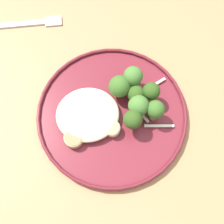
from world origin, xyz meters
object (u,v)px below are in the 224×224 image
Objects in this scene: broccoli_floret_right_tilted at (133,120)px; broccoli_floret_center_pile at (120,87)px; seared_scallop_rear_pale at (81,107)px; dinner_fork at (23,24)px; seared_scallop_tiny_bay at (100,111)px; broccoli_floret_small_sprig at (139,106)px; broccoli_floret_near_rim at (151,92)px; seared_scallop_center_golden at (99,101)px; seared_scallop_front_small at (74,138)px; broccoli_floret_tall_stalk at (155,110)px; seared_scallop_left_edge at (112,127)px; broccoli_floret_left_leaning at (133,77)px; dinner_plate at (112,114)px; seared_scallop_half_hidden at (72,123)px; broccoli_floret_front_edge at (136,94)px.

broccoli_floret_center_pile is at bearing -76.54° from broccoli_floret_right_tilted.
dinner_fork is (0.12, -0.22, -0.02)m from seared_scallop_rear_pale.
broccoli_floret_right_tilted is at bearing 150.75° from seared_scallop_tiny_bay.
seared_scallop_tiny_bay is 0.38× the size of broccoli_floret_small_sprig.
broccoli_floret_center_pile is at bearing -160.14° from seared_scallop_rear_pale.
seared_scallop_center_golden is at bearing -0.75° from broccoli_floret_near_rim.
seared_scallop_rear_pale and seared_scallop_tiny_bay have the same top height.
seared_scallop_front_small is 0.16m from broccoli_floret_tall_stalk.
seared_scallop_left_edge is (-0.02, 0.06, 0.00)m from seared_scallop_center_golden.
broccoli_floret_left_leaning is 0.06m from broccoli_floret_small_sprig.
broccoli_floret_right_tilted reaches higher than dinner_plate.
dinner_fork is at bearing -56.05° from seared_scallop_tiny_bay.
broccoli_floret_right_tilted is (0.01, 0.09, -0.00)m from broccoli_floret_left_leaning.
seared_scallop_left_edge is at bearing 123.51° from dinner_fork.
seared_scallop_half_hidden is 0.15× the size of dinner_fork.
broccoli_floret_right_tilted is (-0.11, 0.01, 0.03)m from seared_scallop_half_hidden.
seared_scallop_half_hidden is at bearing -6.45° from broccoli_floret_right_tilted.
broccoli_floret_tall_stalk is (-0.00, 0.04, 0.00)m from broccoli_floret_near_rim.
seared_scallop_front_small is at bearing 29.59° from broccoli_floret_front_edge.
broccoli_floret_center_pile is (-0.04, -0.02, 0.02)m from seared_scallop_center_golden.
seared_scallop_rear_pale reaches higher than dinner_fork.
broccoli_floret_center_pile is (-0.08, -0.03, 0.02)m from seared_scallop_rear_pale.
seared_scallop_rear_pale is at bearing -122.87° from seared_scallop_half_hidden.
seared_scallop_left_edge is (0.00, 0.03, 0.01)m from dinner_plate.
seared_scallop_half_hidden is 0.61× the size of broccoli_floret_front_edge.
seared_scallop_front_small is at bearing 11.40° from seared_scallop_left_edge.
dinner_fork is (0.10, -0.25, -0.02)m from seared_scallop_half_hidden.
dinner_plate is at bearing 17.60° from broccoli_floret_near_rim.
broccoli_floret_left_leaning reaches higher than broccoli_floret_tall_stalk.
broccoli_floret_small_sprig reaches higher than seared_scallop_left_edge.
broccoli_floret_small_sprig is 0.03m from broccoli_floret_right_tilted.
broccoli_floret_front_edge is (-0.05, -0.02, 0.03)m from dinner_plate.
seared_scallop_rear_pale is at bearing -24.86° from broccoli_floret_right_tilted.
broccoli_floret_center_pile reaches higher than seared_scallop_center_golden.
seared_scallop_half_hidden is at bearing 19.64° from seared_scallop_tiny_bay.
seared_scallop_tiny_bay is 0.41× the size of broccoli_floret_right_tilted.
seared_scallop_tiny_bay is 1.05× the size of seared_scallop_center_golden.
broccoli_floret_center_pile is at bearing -136.86° from seared_scallop_tiny_bay.
seared_scallop_front_small is at bearing 43.11° from broccoli_floret_center_pile.
seared_scallop_half_hidden is 0.50× the size of broccoli_floret_right_tilted.
broccoli_floret_center_pile is at bearing -30.22° from broccoli_floret_front_edge.
broccoli_floret_tall_stalk reaches higher than seared_scallop_center_golden.
broccoli_floret_right_tilted is (0.04, 0.05, 0.00)m from broccoli_floret_near_rim.
broccoli_floret_near_rim is (-0.10, 0.00, 0.03)m from seared_scallop_center_golden.
broccoli_floret_center_pile is 1.16× the size of broccoli_floret_front_edge.
seared_scallop_center_golden is 0.12× the size of dinner_fork.
broccoli_floret_center_pile is at bearing 29.83° from broccoli_floret_left_leaning.
seared_scallop_front_small is 0.13m from broccoli_floret_small_sprig.
broccoli_floret_small_sprig is 1.29× the size of broccoli_floret_front_edge.
broccoli_floret_tall_stalk is (-0.15, -0.03, 0.02)m from seared_scallop_front_small.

